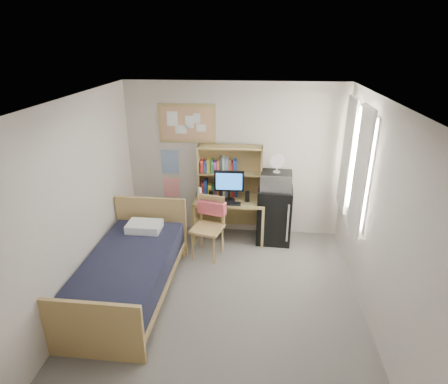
# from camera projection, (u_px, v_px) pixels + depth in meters

# --- Properties ---
(floor) EXTENTS (3.60, 4.20, 0.02)m
(floor) POSITION_uv_depth(u_px,v_px,m) (222.00, 306.00, 4.86)
(floor) COLOR slate
(floor) RESTS_ON ground
(ceiling) EXTENTS (3.60, 4.20, 0.02)m
(ceiling) POSITION_uv_depth(u_px,v_px,m) (221.00, 102.00, 3.86)
(ceiling) COLOR silver
(ceiling) RESTS_ON wall_back
(wall_back) EXTENTS (3.60, 0.04, 2.60)m
(wall_back) POSITION_uv_depth(u_px,v_px,m) (234.00, 161.00, 6.29)
(wall_back) COLOR beige
(wall_back) RESTS_ON floor
(wall_front) EXTENTS (3.60, 0.04, 2.60)m
(wall_front) POSITION_uv_depth(u_px,v_px,m) (189.00, 358.00, 2.42)
(wall_front) COLOR beige
(wall_front) RESTS_ON floor
(wall_left) EXTENTS (0.04, 4.20, 2.60)m
(wall_left) POSITION_uv_depth(u_px,v_px,m) (74.00, 209.00, 4.51)
(wall_left) COLOR beige
(wall_left) RESTS_ON floor
(wall_right) EXTENTS (0.04, 4.20, 2.60)m
(wall_right) POSITION_uv_depth(u_px,v_px,m) (381.00, 222.00, 4.20)
(wall_right) COLOR beige
(wall_right) RESTS_ON floor
(window_unit) EXTENTS (0.10, 1.40, 1.70)m
(window_unit) POSITION_uv_depth(u_px,v_px,m) (356.00, 164.00, 5.19)
(window_unit) COLOR white
(window_unit) RESTS_ON wall_right
(curtain_left) EXTENTS (0.04, 0.55, 1.70)m
(curtain_left) POSITION_uv_depth(u_px,v_px,m) (360.00, 173.00, 4.82)
(curtain_left) COLOR white
(curtain_left) RESTS_ON wall_right
(curtain_right) EXTENTS (0.04, 0.55, 1.70)m
(curtain_right) POSITION_uv_depth(u_px,v_px,m) (347.00, 155.00, 5.56)
(curtain_right) COLOR white
(curtain_right) RESTS_ON wall_right
(bulletin_board) EXTENTS (0.94, 0.03, 0.64)m
(bulletin_board) POSITION_uv_depth(u_px,v_px,m) (187.00, 123.00, 6.10)
(bulletin_board) COLOR tan
(bulletin_board) RESTS_ON wall_back
(poster_wave) EXTENTS (0.30, 0.01, 0.42)m
(poster_wave) POSITION_uv_depth(u_px,v_px,m) (170.00, 162.00, 6.39)
(poster_wave) COLOR #275F9D
(poster_wave) RESTS_ON wall_back
(poster_japan) EXTENTS (0.28, 0.01, 0.36)m
(poster_japan) POSITION_uv_depth(u_px,v_px,m) (172.00, 187.00, 6.57)
(poster_japan) COLOR red
(poster_japan) RESTS_ON wall_back
(desk) EXTENTS (1.18, 0.61, 0.73)m
(desk) POSITION_uv_depth(u_px,v_px,m) (229.00, 219.00, 6.36)
(desk) COLOR tan
(desk) RESTS_ON floor
(desk_chair) EXTENTS (0.60, 0.60, 0.97)m
(desk_chair) POSITION_uv_depth(u_px,v_px,m) (207.00, 228.00, 5.79)
(desk_chair) COLOR tan
(desk_chair) RESTS_ON floor
(mini_fridge) EXTENTS (0.58, 0.58, 0.94)m
(mini_fridge) POSITION_uv_depth(u_px,v_px,m) (274.00, 215.00, 6.27)
(mini_fridge) COLOR black
(mini_fridge) RESTS_ON floor
(bed) EXTENTS (1.10, 2.15, 0.59)m
(bed) POSITION_uv_depth(u_px,v_px,m) (129.00, 276.00, 4.95)
(bed) COLOR black
(bed) RESTS_ON floor
(hutch) EXTENTS (1.06, 0.29, 0.87)m
(hutch) POSITION_uv_depth(u_px,v_px,m) (230.00, 171.00, 6.19)
(hutch) COLOR tan
(hutch) RESTS_ON desk
(monitor) EXTENTS (0.48, 0.05, 0.51)m
(monitor) POSITION_uv_depth(u_px,v_px,m) (229.00, 186.00, 6.07)
(monitor) COLOR black
(monitor) RESTS_ON desk
(keyboard) EXTENTS (0.40, 0.13, 0.02)m
(keyboard) POSITION_uv_depth(u_px,v_px,m) (228.00, 203.00, 6.03)
(keyboard) COLOR black
(keyboard) RESTS_ON desk
(speaker_left) EXTENTS (0.07, 0.07, 0.16)m
(speaker_left) POSITION_uv_depth(u_px,v_px,m) (211.00, 196.00, 6.16)
(speaker_left) COLOR black
(speaker_left) RESTS_ON desk
(speaker_right) EXTENTS (0.07, 0.07, 0.17)m
(speaker_right) POSITION_uv_depth(u_px,v_px,m) (247.00, 196.00, 6.11)
(speaker_right) COLOR black
(speaker_right) RESTS_ON desk
(water_bottle) EXTENTS (0.07, 0.07, 0.23)m
(water_bottle) POSITION_uv_depth(u_px,v_px,m) (200.00, 194.00, 6.12)
(water_bottle) COLOR white
(water_bottle) RESTS_ON desk
(hoodie) EXTENTS (0.46, 0.25, 0.21)m
(hoodie) POSITION_uv_depth(u_px,v_px,m) (212.00, 208.00, 5.86)
(hoodie) COLOR #DE545B
(hoodie) RESTS_ON desk_chair
(microwave) EXTENTS (0.51, 0.40, 0.29)m
(microwave) POSITION_uv_depth(u_px,v_px,m) (276.00, 181.00, 6.01)
(microwave) COLOR silver
(microwave) RESTS_ON mini_fridge
(desk_fan) EXTENTS (0.24, 0.24, 0.28)m
(desk_fan) POSITION_uv_depth(u_px,v_px,m) (277.00, 164.00, 5.90)
(desk_fan) COLOR white
(desk_fan) RESTS_ON microwave
(pillow) EXTENTS (0.50, 0.35, 0.12)m
(pillow) POSITION_uv_depth(u_px,v_px,m) (144.00, 227.00, 5.50)
(pillow) COLOR white
(pillow) RESTS_ON bed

